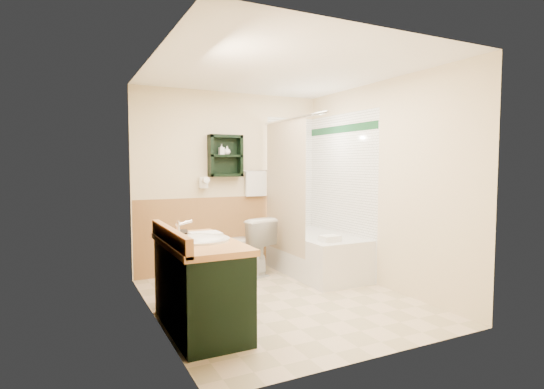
% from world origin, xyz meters
% --- Properties ---
extents(floor, '(3.00, 3.00, 0.00)m').
position_xyz_m(floor, '(0.00, 0.00, 0.00)').
color(floor, beige).
rests_on(floor, ground).
extents(back_wall, '(2.60, 0.04, 2.40)m').
position_xyz_m(back_wall, '(0.00, 1.52, 1.20)').
color(back_wall, '#FDF0C6').
rests_on(back_wall, ground).
extents(left_wall, '(0.04, 3.00, 2.40)m').
position_xyz_m(left_wall, '(-1.32, 0.00, 1.20)').
color(left_wall, '#FDF0C6').
rests_on(left_wall, ground).
extents(right_wall, '(0.04, 3.00, 2.40)m').
position_xyz_m(right_wall, '(1.32, 0.00, 1.20)').
color(right_wall, '#FDF0C6').
rests_on(right_wall, ground).
extents(ceiling, '(2.60, 3.00, 0.04)m').
position_xyz_m(ceiling, '(0.00, 0.00, 2.42)').
color(ceiling, white).
rests_on(ceiling, back_wall).
extents(wainscot_left, '(2.98, 2.98, 1.00)m').
position_xyz_m(wainscot_left, '(-1.29, 0.00, 0.50)').
color(wainscot_left, tan).
rests_on(wainscot_left, left_wall).
extents(wainscot_back, '(2.58, 2.58, 1.00)m').
position_xyz_m(wainscot_back, '(0.00, 1.49, 0.50)').
color(wainscot_back, tan).
rests_on(wainscot_back, back_wall).
extents(mirror_frame, '(1.30, 1.30, 1.00)m').
position_xyz_m(mirror_frame, '(-1.27, -0.55, 1.50)').
color(mirror_frame, '#995E32').
rests_on(mirror_frame, left_wall).
extents(mirror_glass, '(1.20, 1.20, 0.90)m').
position_xyz_m(mirror_glass, '(-1.27, -0.55, 1.50)').
color(mirror_glass, white).
rests_on(mirror_glass, left_wall).
extents(tile_right, '(1.50, 1.50, 2.10)m').
position_xyz_m(tile_right, '(1.28, 0.75, 1.05)').
color(tile_right, white).
rests_on(tile_right, right_wall).
extents(tile_back, '(0.95, 0.95, 2.10)m').
position_xyz_m(tile_back, '(1.03, 1.48, 1.05)').
color(tile_back, white).
rests_on(tile_back, back_wall).
extents(tile_accent, '(1.50, 1.50, 0.10)m').
position_xyz_m(tile_accent, '(1.27, 0.75, 1.90)').
color(tile_accent, '#124022').
rests_on(tile_accent, right_wall).
extents(wall_shelf, '(0.45, 0.15, 0.55)m').
position_xyz_m(wall_shelf, '(-0.10, 1.41, 1.55)').
color(wall_shelf, black).
rests_on(wall_shelf, back_wall).
extents(hair_dryer, '(0.10, 0.24, 0.18)m').
position_xyz_m(hair_dryer, '(-0.40, 1.43, 1.20)').
color(hair_dryer, white).
rests_on(hair_dryer, back_wall).
extents(towel_bar, '(0.40, 0.06, 0.40)m').
position_xyz_m(towel_bar, '(0.35, 1.45, 1.35)').
color(towel_bar, white).
rests_on(towel_bar, back_wall).
extents(curtain_rod, '(0.03, 1.60, 0.03)m').
position_xyz_m(curtain_rod, '(0.53, 0.75, 2.00)').
color(curtain_rod, silver).
rests_on(curtain_rod, back_wall).
extents(shower_curtain, '(1.05, 1.05, 1.70)m').
position_xyz_m(shower_curtain, '(0.53, 0.92, 1.15)').
color(shower_curtain, '#BEAC8F').
rests_on(shower_curtain, curtain_rod).
extents(vanity, '(0.59, 1.23, 0.78)m').
position_xyz_m(vanity, '(-0.99, -0.37, 0.39)').
color(vanity, black).
rests_on(vanity, ground).
extents(bathtub, '(0.79, 1.50, 0.53)m').
position_xyz_m(bathtub, '(0.93, 0.77, 0.26)').
color(bathtub, silver).
rests_on(bathtub, ground).
extents(toilet, '(0.59, 0.84, 0.74)m').
position_xyz_m(toilet, '(0.12, 1.18, 0.37)').
color(toilet, silver).
rests_on(toilet, ground).
extents(counter_towel, '(0.27, 0.21, 0.04)m').
position_xyz_m(counter_towel, '(-0.89, -0.21, 0.80)').
color(counter_towel, white).
rests_on(counter_towel, vanity).
extents(vanity_book, '(0.18, 0.05, 0.24)m').
position_xyz_m(vanity_book, '(-1.16, 0.09, 0.90)').
color(vanity_book, black).
rests_on(vanity_book, vanity).
extents(tub_towel, '(0.22, 0.18, 0.07)m').
position_xyz_m(tub_towel, '(0.78, 0.25, 0.56)').
color(tub_towel, white).
rests_on(tub_towel, bathtub).
extents(soap_bottle_a, '(0.07, 0.14, 0.06)m').
position_xyz_m(soap_bottle_a, '(-0.16, 1.40, 1.60)').
color(soap_bottle_a, silver).
rests_on(soap_bottle_a, wall_shelf).
extents(soap_bottle_b, '(0.12, 0.13, 0.09)m').
position_xyz_m(soap_bottle_b, '(-0.08, 1.40, 1.61)').
color(soap_bottle_b, silver).
rests_on(soap_bottle_b, wall_shelf).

